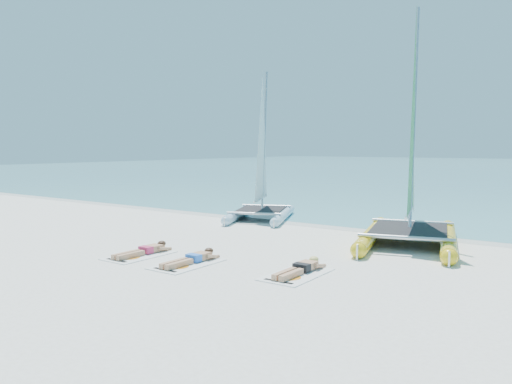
# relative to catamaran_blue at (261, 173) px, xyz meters

# --- Properties ---
(ground) EXTENTS (140.00, 140.00, 0.00)m
(ground) POSITION_rel_catamaran_blue_xyz_m (3.26, -5.53, -1.83)
(ground) COLOR white
(ground) RESTS_ON ground
(wet_sand_strip) EXTENTS (140.00, 1.40, 0.01)m
(wet_sand_strip) POSITION_rel_catamaran_blue_xyz_m (3.26, -0.03, -1.83)
(wet_sand_strip) COLOR silver
(wet_sand_strip) RESTS_ON ground
(catamaran_blue) EXTENTS (3.75, 4.98, 6.13)m
(catamaran_blue) POSITION_rel_catamaran_blue_xyz_m (0.00, 0.00, 0.00)
(catamaran_blue) COLOR #AEC8E4
(catamaran_blue) RESTS_ON ground
(catamaran_yellow) EXTENTS (3.86, 5.96, 7.39)m
(catamaran_yellow) POSITION_rel_catamaran_blue_xyz_m (6.40, -1.32, 0.50)
(catamaran_yellow) COLOR yellow
(catamaran_yellow) RESTS_ON ground
(towel_a) EXTENTS (1.00, 1.85, 0.02)m
(towel_a) POSITION_rel_catamaran_blue_xyz_m (1.24, -7.46, -1.82)
(towel_a) COLOR white
(towel_a) RESTS_ON ground
(sunbather_a) EXTENTS (0.37, 1.73, 0.26)m
(sunbather_a) POSITION_rel_catamaran_blue_xyz_m (1.24, -7.27, -1.71)
(sunbather_a) COLOR tan
(sunbather_a) RESTS_ON towel_a
(towel_b) EXTENTS (1.00, 1.85, 0.02)m
(towel_b) POSITION_rel_catamaran_blue_xyz_m (2.94, -7.45, -1.82)
(towel_b) COLOR white
(towel_b) RESTS_ON ground
(sunbather_b) EXTENTS (0.37, 1.73, 0.26)m
(sunbather_b) POSITION_rel_catamaran_blue_xyz_m (2.94, -7.26, -1.71)
(sunbather_b) COLOR tan
(sunbather_b) RESTS_ON towel_b
(towel_c) EXTENTS (1.00, 1.85, 0.02)m
(towel_c) POSITION_rel_catamaran_blue_xyz_m (5.62, -6.77, -1.82)
(towel_c) COLOR white
(towel_c) RESTS_ON ground
(sunbather_c) EXTENTS (0.37, 1.73, 0.26)m
(sunbather_c) POSITION_rel_catamaran_blue_xyz_m (5.62, -6.58, -1.71)
(sunbather_c) COLOR tan
(sunbather_c) RESTS_ON towel_c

